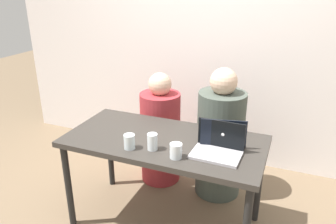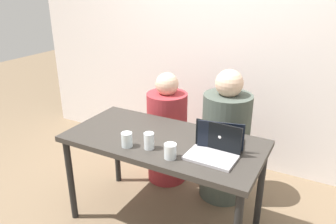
{
  "view_description": "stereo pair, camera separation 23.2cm",
  "coord_description": "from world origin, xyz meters",
  "px_view_note": "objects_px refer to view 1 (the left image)",
  "views": [
    {
      "loc": [
        0.81,
        -1.93,
        1.79
      ],
      "look_at": [
        0.0,
        0.07,
        0.91
      ],
      "focal_mm": 35.0,
      "sensor_mm": 36.0,
      "label": 1
    },
    {
      "loc": [
        1.02,
        -1.83,
        1.79
      ],
      "look_at": [
        0.0,
        0.07,
        0.91
      ],
      "focal_mm": 35.0,
      "sensor_mm": 36.0,
      "label": 2
    }
  ],
  "objects_px": {
    "water_glass_center": "(152,143)",
    "water_glass_left": "(129,143)",
    "laptop_back_right": "(223,137)",
    "person_on_left": "(160,134)",
    "person_on_right": "(220,140)",
    "water_glass_right": "(176,152)",
    "laptop_front_right": "(218,148)"
  },
  "relations": [
    {
      "from": "water_glass_center",
      "to": "water_glass_left",
      "type": "distance_m",
      "value": 0.16
    },
    {
      "from": "water_glass_right",
      "to": "person_on_left",
      "type": "bearing_deg",
      "value": 119.8
    },
    {
      "from": "water_glass_left",
      "to": "person_on_left",
      "type": "bearing_deg",
      "value": 98.51
    },
    {
      "from": "person_on_left",
      "to": "laptop_back_right",
      "type": "distance_m",
      "value": 0.89
    },
    {
      "from": "laptop_back_right",
      "to": "water_glass_center",
      "type": "height_order",
      "value": "laptop_back_right"
    },
    {
      "from": "water_glass_left",
      "to": "water_glass_right",
      "type": "bearing_deg",
      "value": 0.12
    },
    {
      "from": "person_on_right",
      "to": "laptop_back_right",
      "type": "bearing_deg",
      "value": 101.12
    },
    {
      "from": "person_on_right",
      "to": "person_on_left",
      "type": "bearing_deg",
      "value": -3.11
    },
    {
      "from": "person_on_right",
      "to": "water_glass_center",
      "type": "relative_size",
      "value": 10.11
    },
    {
      "from": "water_glass_center",
      "to": "water_glass_right",
      "type": "relative_size",
      "value": 1.16
    },
    {
      "from": "laptop_back_right",
      "to": "water_glass_center",
      "type": "bearing_deg",
      "value": 19.0
    },
    {
      "from": "person_on_left",
      "to": "laptop_front_right",
      "type": "relative_size",
      "value": 3.27
    },
    {
      "from": "person_on_right",
      "to": "laptop_back_right",
      "type": "height_order",
      "value": "person_on_right"
    },
    {
      "from": "laptop_back_right",
      "to": "water_glass_left",
      "type": "xyz_separation_m",
      "value": [
        -0.56,
        -0.31,
        -0.0
      ]
    },
    {
      "from": "person_on_left",
      "to": "water_glass_left",
      "type": "relative_size",
      "value": 10.44
    },
    {
      "from": "person_on_left",
      "to": "laptop_back_right",
      "type": "xyz_separation_m",
      "value": [
        0.68,
        -0.48,
        0.31
      ]
    },
    {
      "from": "person_on_left",
      "to": "water_glass_left",
      "type": "bearing_deg",
      "value": 94.72
    },
    {
      "from": "person_on_right",
      "to": "water_glass_right",
      "type": "relative_size",
      "value": 11.74
    },
    {
      "from": "laptop_front_right",
      "to": "water_glass_right",
      "type": "relative_size",
      "value": 3.29
    },
    {
      "from": "water_glass_center",
      "to": "water_glass_left",
      "type": "bearing_deg",
      "value": -163.17
    },
    {
      "from": "water_glass_right",
      "to": "water_glass_left",
      "type": "height_order",
      "value": "water_glass_left"
    },
    {
      "from": "laptop_back_right",
      "to": "person_on_left",
      "type": "bearing_deg",
      "value": -48.69
    },
    {
      "from": "person_on_right",
      "to": "water_glass_left",
      "type": "xyz_separation_m",
      "value": [
        -0.44,
        -0.79,
        0.27
      ]
    },
    {
      "from": "person_on_right",
      "to": "water_glass_right",
      "type": "bearing_deg",
      "value": 79.16
    },
    {
      "from": "laptop_front_right",
      "to": "water_glass_right",
      "type": "bearing_deg",
      "value": -145.48
    },
    {
      "from": "laptop_front_right",
      "to": "water_glass_center",
      "type": "distance_m",
      "value": 0.43
    },
    {
      "from": "person_on_left",
      "to": "laptop_back_right",
      "type": "bearing_deg",
      "value": 140.94
    },
    {
      "from": "laptop_front_right",
      "to": "water_glass_left",
      "type": "distance_m",
      "value": 0.58
    },
    {
      "from": "person_on_right",
      "to": "laptop_front_right",
      "type": "distance_m",
      "value": 0.7
    },
    {
      "from": "person_on_right",
      "to": "water_glass_right",
      "type": "height_order",
      "value": "person_on_right"
    },
    {
      "from": "person_on_left",
      "to": "laptop_back_right",
      "type": "height_order",
      "value": "person_on_left"
    },
    {
      "from": "laptop_front_right",
      "to": "laptop_back_right",
      "type": "bearing_deg",
      "value": 93.18
    }
  ]
}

